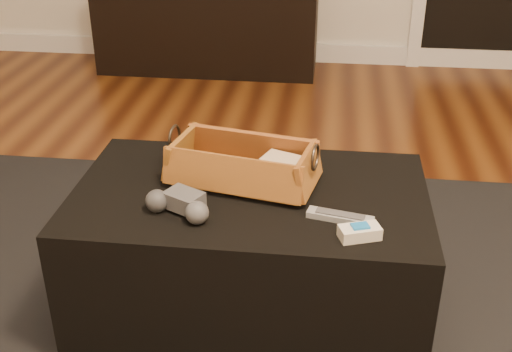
# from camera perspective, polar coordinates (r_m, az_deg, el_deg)

# --- Properties ---
(floor) EXTENTS (5.00, 5.50, 0.01)m
(floor) POSITION_cam_1_polar(r_m,az_deg,el_deg) (1.96, -4.64, -14.61)
(floor) COLOR brown
(floor) RESTS_ON ground
(baseboard) EXTENTS (5.00, 0.04, 0.12)m
(baseboard) POSITION_cam_1_polar(r_m,az_deg,el_deg) (4.34, 2.37, 11.00)
(baseboard) COLOR white
(baseboard) RESTS_ON floor
(media_cabinet) EXTENTS (1.35, 0.45, 0.53)m
(media_cabinet) POSITION_cam_1_polar(r_m,az_deg,el_deg) (4.13, -4.26, 13.04)
(media_cabinet) COLOR black
(media_cabinet) RESTS_ON floor
(area_rug) EXTENTS (2.60, 2.00, 0.01)m
(area_rug) POSITION_cam_1_polar(r_m,az_deg,el_deg) (2.01, -0.69, -12.71)
(area_rug) COLOR black
(area_rug) RESTS_ON floor
(ottoman) EXTENTS (1.00, 0.60, 0.42)m
(ottoman) POSITION_cam_1_polar(r_m,az_deg,el_deg) (1.92, -0.52, -6.83)
(ottoman) COLOR black
(ottoman) RESTS_ON area_rug
(tv_remote) EXTENTS (0.23, 0.07, 0.02)m
(tv_remote) POSITION_cam_1_polar(r_m,az_deg,el_deg) (1.84, -1.97, 0.11)
(tv_remote) COLOR black
(tv_remote) RESTS_ON wicker_basket
(cloth_bundle) EXTENTS (0.14, 0.12, 0.06)m
(cloth_bundle) POSITION_cam_1_polar(r_m,az_deg,el_deg) (1.83, 2.43, 0.72)
(cloth_bundle) COLOR #C9AF8C
(cloth_bundle) RESTS_ON wicker_basket
(wicker_basket) EXTENTS (0.46, 0.30, 0.15)m
(wicker_basket) POSITION_cam_1_polar(r_m,az_deg,el_deg) (1.84, -1.19, 0.88)
(wicker_basket) COLOR #A56725
(wicker_basket) RESTS_ON ottoman
(game_controller) EXTENTS (0.20, 0.15, 0.06)m
(game_controller) POSITION_cam_1_polar(r_m,az_deg,el_deg) (1.70, -6.81, -2.50)
(game_controller) COLOR #404144
(game_controller) RESTS_ON ottoman
(silver_remote) EXTENTS (0.18, 0.08, 0.02)m
(silver_remote) POSITION_cam_1_polar(r_m,az_deg,el_deg) (1.69, 7.49, -3.61)
(silver_remote) COLOR #999CA0
(silver_remote) RESTS_ON ottoman
(cream_gadget) EXTENTS (0.11, 0.08, 0.04)m
(cream_gadget) POSITION_cam_1_polar(r_m,az_deg,el_deg) (1.62, 9.20, -4.94)
(cream_gadget) COLOR beige
(cream_gadget) RESTS_ON ottoman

